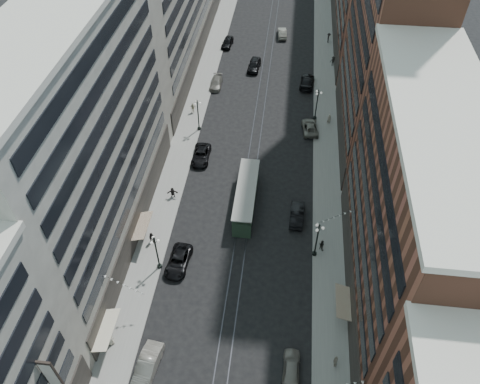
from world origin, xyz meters
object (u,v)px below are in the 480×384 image
at_px(pedestrian_9, 333,61).
at_px(car_7, 201,155).
at_px(lamppost_se_mid, 317,104).
at_px(car_13, 254,65).
at_px(pedestrian_2, 152,238).
at_px(lamppost_se_far, 317,239).
at_px(streetcar, 246,198).
at_px(pedestrian_1, 111,340).
at_px(car_11, 310,127).
at_px(pedestrian_8, 329,119).
at_px(car_10, 297,214).
at_px(pedestrian_5, 173,193).
at_px(car_8, 216,83).
at_px(lamppost_sw_mid, 198,114).
at_px(car_14, 282,33).
at_px(pedestrian_7, 322,245).
at_px(pedestrian_extra_0, 329,38).
at_px(pedestrian_6, 193,108).
at_px(pedestrian_4, 336,361).
at_px(car_9, 227,42).
at_px(car_2, 178,261).
at_px(car_1, 147,366).
at_px(car_4, 291,368).
at_px(car_12, 307,81).
at_px(lamppost_sw_far, 157,252).

bearing_deg(pedestrian_9, car_7, -129.13).
bearing_deg(car_7, lamppost_se_mid, 34.31).
bearing_deg(car_13, pedestrian_2, -97.05).
bearing_deg(car_13, lamppost_se_far, -70.56).
distance_m(streetcar, pedestrian_1, 24.63).
xyz_separation_m(car_11, pedestrian_8, (3.01, 2.03, 0.37)).
height_order(car_10, pedestrian_5, pedestrian_5).
height_order(lamppost_se_mid, car_11, lamppost_se_mid).
xyz_separation_m(car_8, pedestrian_8, (19.79, -9.06, 0.38)).
distance_m(lamppost_sw_mid, car_14, 35.18).
bearing_deg(pedestrian_8, pedestrian_1, 46.71).
bearing_deg(pedestrian_7, pedestrian_extra_0, -55.47).
height_order(car_7, car_8, car_7).
bearing_deg(pedestrian_6, streetcar, 118.57).
xyz_separation_m(car_7, car_8, (-0.74, 19.81, -0.05)).
height_order(lamppost_se_far, car_10, lamppost_se_far).
bearing_deg(pedestrian_1, pedestrian_8, -142.74).
xyz_separation_m(lamppost_se_far, pedestrian_4, (2.08, -13.85, -2.10)).
distance_m(lamppost_sw_mid, pedestrian_1, 37.34).
distance_m(pedestrian_4, pedestrian_5, 30.36).
bearing_deg(pedestrian_extra_0, car_9, 102.54).
xyz_separation_m(lamppost_se_mid, car_2, (-16.20, -31.35, -2.36)).
bearing_deg(lamppost_se_far, car_1, -135.27).
bearing_deg(car_9, car_8, -84.36).
height_order(pedestrian_1, pedestrian_7, pedestrian_1).
xyz_separation_m(car_14, pedestrian_6, (-13.39, -28.65, 0.26)).
bearing_deg(car_7, car_13, 77.45).
xyz_separation_m(car_4, pedestrian_6, (-17.94, 42.38, 0.32)).
xyz_separation_m(car_1, pedestrian_5, (-2.70, 24.14, 0.10)).
relative_size(pedestrian_7, pedestrian_8, 0.84).
relative_size(car_2, pedestrian_4, 3.12).
xyz_separation_m(car_2, car_11, (15.38, 28.18, -0.03)).
relative_size(car_10, car_12, 0.85).
distance_m(car_7, pedestrian_7, 23.30).
xyz_separation_m(lamppost_sw_far, pedestrian_4, (20.48, -9.85, -2.10)).
distance_m(pedestrian_1, pedestrian_8, 47.17).
distance_m(car_4, pedestrian_7, 16.14).
distance_m(lamppost_se_far, pedestrian_2, 20.25).
distance_m(lamppost_se_mid, car_8, 19.45).
bearing_deg(car_2, car_8, 96.43).
height_order(car_2, car_4, car_2).
height_order(car_1, car_13, car_13).
bearing_deg(car_12, pedestrian_5, 64.28).
relative_size(car_8, pedestrian_7, 3.08).
distance_m(streetcar, car_7, 11.63).
bearing_deg(lamppost_se_far, car_11, 91.89).
relative_size(lamppost_sw_far, car_4, 1.30).
height_order(pedestrian_8, pedestrian_extra_0, pedestrian_extra_0).
height_order(car_4, pedestrian_7, pedestrian_7).
distance_m(lamppost_sw_mid, car_4, 41.25).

